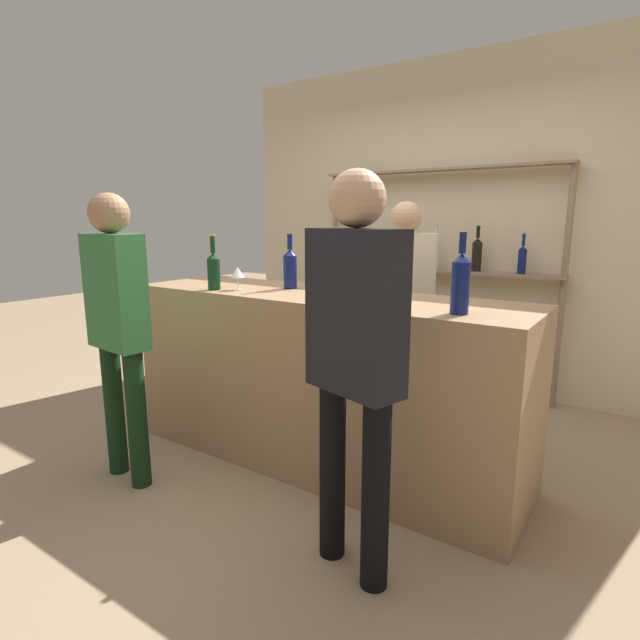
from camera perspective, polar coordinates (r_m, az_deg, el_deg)
ground_plane at (r=3.21m, az=0.00°, el=-15.69°), size 16.00×16.00×0.00m
bar_counter at (r=3.01m, az=0.00°, el=-6.82°), size 2.43×0.68×1.04m
back_wall at (r=4.59m, az=14.01°, el=10.31°), size 4.03×0.12×2.80m
back_shelf at (r=4.43m, az=13.03°, el=8.22°), size 2.09×0.18×1.88m
counter_bottle_0 at (r=3.10m, az=-12.06°, el=5.65°), size 0.08×0.08×0.33m
counter_bottle_1 at (r=2.33m, az=15.76°, el=4.19°), size 0.08×0.08×0.37m
counter_bottle_2 at (r=2.71m, az=4.14°, el=5.10°), size 0.08×0.08×0.32m
counter_bottle_3 at (r=3.09m, az=-3.44°, el=5.99°), size 0.08×0.08×0.34m
wine_glass at (r=3.07m, az=-9.41°, el=5.34°), size 0.09×0.09×0.14m
server_behind_counter at (r=3.44m, az=9.50°, el=2.37°), size 0.45×0.31×1.58m
customer_right at (r=1.95m, az=4.02°, el=-2.98°), size 0.43×0.28×1.65m
customer_left at (r=2.91m, az=-22.15°, el=0.50°), size 0.40×0.21×1.60m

